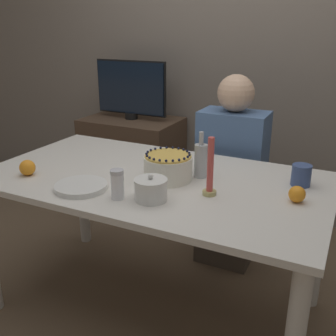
{
  "coord_description": "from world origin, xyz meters",
  "views": [
    {
      "loc": [
        0.85,
        -1.56,
        1.45
      ],
      "look_at": [
        0.08,
        -0.0,
        0.82
      ],
      "focal_mm": 42.0,
      "sensor_mm": 36.0,
      "label": 1
    }
  ],
  "objects": [
    {
      "name": "ground_plane",
      "position": [
        0.0,
        0.0,
        0.0
      ],
      "size": [
        12.0,
        12.0,
        0.0
      ],
      "primitive_type": "plane",
      "color": "brown"
    },
    {
      "name": "wall_behind",
      "position": [
        0.0,
        1.4,
        1.3
      ],
      "size": [
        8.0,
        0.05,
        2.6
      ],
      "color": "slate",
      "rests_on": "ground_plane"
    },
    {
      "name": "dining_table",
      "position": [
        0.0,
        0.0,
        0.65
      ],
      "size": [
        1.65,
        0.91,
        0.76
      ],
      "color": "beige",
      "rests_on": "ground_plane"
    },
    {
      "name": "cake",
      "position": [
        0.08,
        -0.0,
        0.82
      ],
      "size": [
        0.23,
        0.23,
        0.13
      ],
      "color": "white",
      "rests_on": "dining_table"
    },
    {
      "name": "sugar_bowl",
      "position": [
        0.12,
        -0.24,
        0.81
      ],
      "size": [
        0.14,
        0.14,
        0.12
      ],
      "color": "silver",
      "rests_on": "dining_table"
    },
    {
      "name": "sugar_shaker",
      "position": [
        -0.01,
        -0.29,
        0.82
      ],
      "size": [
        0.06,
        0.06,
        0.13
      ],
      "color": "white",
      "rests_on": "dining_table"
    },
    {
      "name": "plate_stack",
      "position": [
        -0.21,
        -0.28,
        0.77
      ],
      "size": [
        0.23,
        0.23,
        0.02
      ],
      "color": "silver",
      "rests_on": "dining_table"
    },
    {
      "name": "candle",
      "position": [
        0.32,
        -0.08,
        0.86
      ],
      "size": [
        0.06,
        0.06,
        0.26
      ],
      "color": "tan",
      "rests_on": "dining_table"
    },
    {
      "name": "bottle",
      "position": [
        0.21,
        0.1,
        0.85
      ],
      "size": [
        0.06,
        0.06,
        0.22
      ],
      "color": "#B2B7BC",
      "rests_on": "dining_table"
    },
    {
      "name": "cup",
      "position": [
        0.66,
        0.2,
        0.81
      ],
      "size": [
        0.09,
        0.09,
        0.1
      ],
      "color": "#384C7F",
      "rests_on": "dining_table"
    },
    {
      "name": "orange_fruit_0",
      "position": [
        -0.56,
        -0.25,
        0.8
      ],
      "size": [
        0.08,
        0.08,
        0.08
      ],
      "color": "orange",
      "rests_on": "dining_table"
    },
    {
      "name": "orange_fruit_1",
      "position": [
        0.67,
        0.01,
        0.79
      ],
      "size": [
        0.07,
        0.07,
        0.07
      ],
      "color": "orange",
      "rests_on": "dining_table"
    },
    {
      "name": "person_man_blue_shirt",
      "position": [
        0.2,
        0.66,
        0.52
      ],
      "size": [
        0.4,
        0.34,
        1.19
      ],
      "rotation": [
        0.0,
        0.0,
        3.14
      ],
      "color": "#473D33",
      "rests_on": "ground_plane"
    },
    {
      "name": "side_cabinet",
      "position": [
        -0.79,
        1.1,
        0.37
      ],
      "size": [
        0.76,
        0.51,
        0.74
      ],
      "color": "#4C3828",
      "rests_on": "ground_plane"
    },
    {
      "name": "tv_monitor",
      "position": [
        -0.79,
        1.1,
        0.98
      ],
      "size": [
        0.61,
        0.1,
        0.46
      ],
      "color": "black",
      "rests_on": "side_cabinet"
    }
  ]
}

